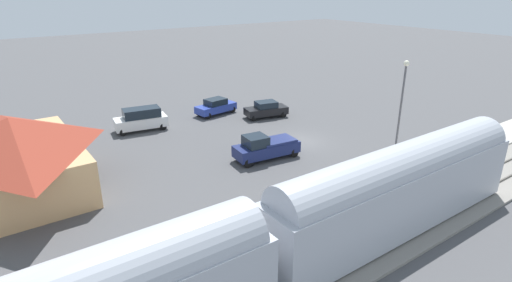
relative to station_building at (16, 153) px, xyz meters
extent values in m
plane|color=#4C4C4F|center=(-4.00, -22.00, -2.74)|extent=(200.00, 200.00, 0.00)
cube|color=gray|center=(-18.00, -22.00, -2.65)|extent=(4.80, 70.00, 0.18)
cube|color=#59544C|center=(-18.72, -22.00, -2.50)|extent=(0.10, 70.00, 0.12)
cube|color=#59544C|center=(-17.28, -22.00, -2.50)|extent=(0.10, 70.00, 0.12)
cube|color=#B7B2A8|center=(-14.00, -22.00, -2.59)|extent=(3.20, 46.00, 0.30)
cube|color=#ADB2BC|center=(-18.00, -16.94, -0.59)|extent=(2.90, 18.06, 3.70)
cube|color=gold|center=(-16.54, -16.94, -0.89)|extent=(0.04, 16.61, 0.36)
cylinder|color=#ADB2BC|center=(-18.00, -16.94, 1.16)|extent=(2.75, 17.33, 2.76)
cube|color=tan|center=(0.00, 0.00, -1.13)|extent=(11.44, 7.61, 3.22)
pyramid|color=maroon|center=(0.00, 0.00, 1.50)|extent=(12.24, 8.41, 2.05)
cube|color=#4C3323|center=(0.00, -3.83, -1.69)|extent=(1.10, 0.08, 2.10)
cylinder|color=#333338|center=(-13.96, -30.22, -2.02)|extent=(0.22, 0.22, 0.85)
cylinder|color=#CC3F33|center=(-13.96, -30.22, -1.28)|extent=(0.36, 0.36, 0.62)
sphere|color=tan|center=(-13.96, -30.22, -0.85)|extent=(0.24, 0.24, 0.24)
cylinder|color=#23284C|center=(-13.63, -21.42, -2.02)|extent=(0.22, 0.22, 0.85)
cylinder|color=green|center=(-13.63, -21.42, -1.28)|extent=(0.36, 0.36, 0.62)
sphere|color=tan|center=(-13.63, -21.42, -0.85)|extent=(0.24, 0.24, 0.24)
cube|color=navy|center=(-5.36, -17.06, -1.90)|extent=(2.54, 5.58, 0.92)
cube|color=#19232D|center=(-5.24, -16.04, -1.02)|extent=(1.90, 1.91, 0.84)
cylinder|color=black|center=(-5.98, -14.83, -2.36)|extent=(0.22, 0.76, 0.76)
cylinder|color=black|center=(-4.27, -15.02, -2.36)|extent=(0.22, 0.76, 0.76)
cylinder|color=black|center=(-6.45, -19.10, -2.36)|extent=(0.22, 0.76, 0.76)
cylinder|color=black|center=(-4.74, -19.29, -2.36)|extent=(0.22, 0.76, 0.76)
cube|color=navy|center=(-5.46, -18.00, -1.34)|extent=(2.18, 3.16, 0.20)
cube|color=black|center=(3.60, -23.67, -2.02)|extent=(2.77, 4.79, 0.76)
cube|color=#19232D|center=(3.60, -23.67, -1.32)|extent=(2.05, 2.46, 0.64)
cylinder|color=black|center=(3.19, -21.84, -2.40)|extent=(0.22, 0.68, 0.68)
cylinder|color=black|center=(4.75, -22.19, -2.40)|extent=(0.22, 0.68, 0.68)
cylinder|color=black|center=(2.45, -25.16, -2.40)|extent=(0.22, 0.68, 0.68)
cylinder|color=black|center=(4.01, -25.51, -2.40)|extent=(0.22, 0.68, 0.68)
cube|color=#283D9E|center=(7.65, -19.84, -2.02)|extent=(2.46, 4.71, 0.76)
cube|color=#19232D|center=(7.65, -19.84, -1.32)|extent=(1.91, 2.37, 0.64)
cylinder|color=black|center=(8.68, -21.41, -2.40)|extent=(0.22, 0.68, 0.68)
cylinder|color=black|center=(7.10, -21.64, -2.40)|extent=(0.22, 0.68, 0.68)
cylinder|color=black|center=(8.20, -18.05, -2.40)|extent=(0.22, 0.68, 0.68)
cylinder|color=black|center=(6.62, -18.27, -2.40)|extent=(0.22, 0.68, 0.68)
cube|color=white|center=(7.25, -11.23, -1.90)|extent=(2.69, 5.14, 1.00)
cube|color=#19232D|center=(7.22, -11.38, -0.96)|extent=(2.23, 3.65, 0.88)
cylinder|color=black|center=(6.69, -9.22, -2.40)|extent=(0.22, 0.68, 0.68)
cylinder|color=black|center=(8.39, -9.49, -2.40)|extent=(0.22, 0.68, 0.68)
cylinder|color=black|center=(6.11, -12.98, -2.40)|extent=(0.22, 0.68, 0.68)
cylinder|color=black|center=(7.81, -13.24, -2.40)|extent=(0.22, 0.68, 0.68)
cylinder|color=#515156|center=(-11.20, -25.92, 1.03)|extent=(0.16, 0.16, 7.55)
sphere|color=#EAE5C6|center=(-11.20, -25.92, 4.99)|extent=(0.44, 0.44, 0.44)
camera|label=1|loc=(-30.07, 1.51, 10.65)|focal=28.79mm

